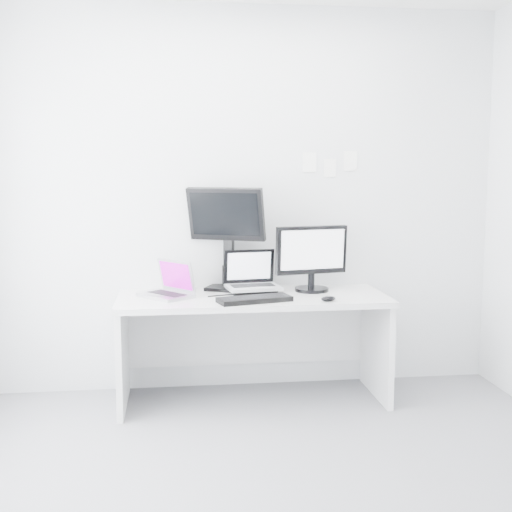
% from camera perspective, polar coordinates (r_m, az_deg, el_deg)
% --- Properties ---
extents(ground, '(3.60, 3.60, 0.00)m').
position_cam_1_polar(ground, '(3.46, 2.33, -19.43)').
color(ground, '#5B5B60').
rests_on(ground, ground).
extents(back_wall, '(3.60, 0.00, 3.60)m').
position_cam_1_polar(back_wall, '(4.68, -0.81, 4.84)').
color(back_wall, silver).
rests_on(back_wall, ground).
extents(desk, '(1.80, 0.70, 0.73)m').
position_cam_1_polar(desk, '(4.49, -0.29, -8.03)').
color(desk, silver).
rests_on(desk, ground).
extents(macbook, '(0.41, 0.42, 0.25)m').
position_cam_1_polar(macbook, '(4.37, -7.91, -1.92)').
color(macbook, '#AFAFB4').
rests_on(macbook, desk).
extents(speaker, '(0.09, 0.09, 0.16)m').
position_cam_1_polar(speaker, '(4.65, -2.42, -1.85)').
color(speaker, black).
rests_on(speaker, desk).
extents(dell_laptop, '(0.39, 0.32, 0.30)m').
position_cam_1_polar(dell_laptop, '(4.47, -0.24, -1.36)').
color(dell_laptop, '#A2A5A9').
rests_on(dell_laptop, desk).
extents(rear_monitor, '(0.57, 0.41, 0.74)m').
position_cam_1_polar(rear_monitor, '(4.56, -2.52, 1.60)').
color(rear_monitor, black).
rests_on(rear_monitor, desk).
extents(samsung_monitor, '(0.55, 0.33, 0.47)m').
position_cam_1_polar(samsung_monitor, '(4.54, 4.90, -0.13)').
color(samsung_monitor, black).
rests_on(samsung_monitor, desk).
extents(keyboard, '(0.50, 0.28, 0.03)m').
position_cam_1_polar(keyboard, '(4.19, -0.13, -3.79)').
color(keyboard, black).
rests_on(keyboard, desk).
extents(mouse, '(0.12, 0.10, 0.03)m').
position_cam_1_polar(mouse, '(4.24, 6.31, -3.71)').
color(mouse, black).
rests_on(mouse, desk).
extents(wall_note_0, '(0.10, 0.00, 0.14)m').
position_cam_1_polar(wall_note_0, '(4.74, 4.67, 8.12)').
color(wall_note_0, white).
rests_on(wall_note_0, back_wall).
extents(wall_note_1, '(0.09, 0.00, 0.13)m').
position_cam_1_polar(wall_note_1, '(4.77, 6.44, 7.61)').
color(wall_note_1, white).
rests_on(wall_note_1, back_wall).
extents(wall_note_2, '(0.10, 0.00, 0.14)m').
position_cam_1_polar(wall_note_2, '(4.81, 8.21, 8.18)').
color(wall_note_2, white).
rests_on(wall_note_2, back_wall).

